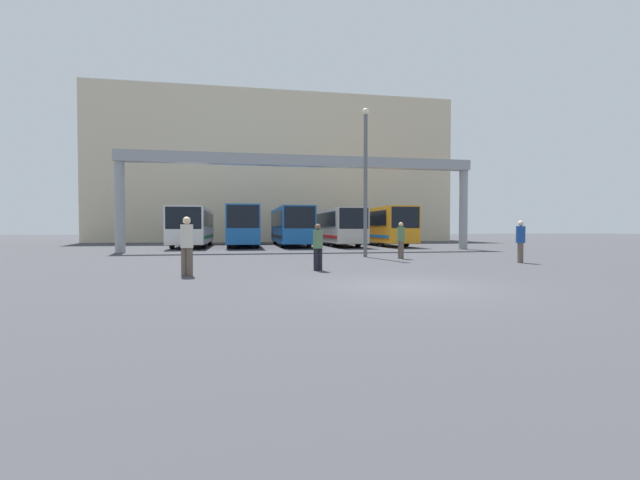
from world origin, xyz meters
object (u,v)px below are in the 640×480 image
(bus_slot_4, at_px, (381,224))
(pedestrian_mid_left, at_px, (318,246))
(bus_slot_1, at_px, (243,224))
(pedestrian_near_right, at_px, (521,240))
(pedestrian_mid_right, at_px, (401,239))
(lamp_post, at_px, (366,176))
(pedestrian_near_center, at_px, (187,245))
(bus_slot_3, at_px, (336,225))
(bus_slot_2, at_px, (291,224))
(bus_slot_0, at_px, (193,225))

(bus_slot_4, distance_m, pedestrian_mid_left, 23.41)
(bus_slot_1, bearing_deg, pedestrian_near_right, -58.65)
(pedestrian_near_right, height_order, pedestrian_mid_right, pedestrian_near_right)
(lamp_post, bearing_deg, pedestrian_near_center, -136.93)
(bus_slot_1, bearing_deg, bus_slot_4, 1.38)
(pedestrian_mid_left, relative_size, lamp_post, 0.21)
(pedestrian_mid_right, bearing_deg, bus_slot_1, 16.90)
(bus_slot_3, relative_size, pedestrian_near_center, 6.35)
(bus_slot_3, xyz_separation_m, bus_slot_4, (4.01, -0.06, 0.07))
(bus_slot_1, relative_size, pedestrian_near_center, 5.98)
(lamp_post, bearing_deg, pedestrian_near_right, -41.51)
(pedestrian_near_center, distance_m, pedestrian_mid_right, 11.18)
(bus_slot_3, height_order, pedestrian_near_right, bus_slot_3)
(bus_slot_2, xyz_separation_m, pedestrian_near_right, (7.77, -19.58, -0.86))
(bus_slot_3, bearing_deg, bus_slot_0, -178.94)
(pedestrian_mid_right, bearing_deg, bus_slot_2, 3.96)
(bus_slot_2, xyz_separation_m, bus_slot_3, (4.01, 0.12, -0.04))
(pedestrian_near_center, bearing_deg, lamp_post, -116.92)
(bus_slot_2, distance_m, pedestrian_mid_right, 16.66)
(pedestrian_mid_left, bearing_deg, bus_slot_4, -135.06)
(bus_slot_4, distance_m, pedestrian_mid_right, 16.92)
(pedestrian_near_right, relative_size, pedestrian_mid_left, 1.10)
(bus_slot_0, xyz_separation_m, bus_slot_2, (8.03, 0.10, 0.06))
(bus_slot_1, xyz_separation_m, bus_slot_2, (4.01, 0.23, -0.03))
(bus_slot_1, distance_m, lamp_post, 15.92)
(pedestrian_mid_right, relative_size, lamp_post, 0.23)
(pedestrian_near_right, distance_m, lamp_post, 8.08)
(bus_slot_2, relative_size, pedestrian_near_center, 6.22)
(bus_slot_4, relative_size, pedestrian_near_right, 6.40)
(bus_slot_4, bearing_deg, pedestrian_mid_left, -113.99)
(bus_slot_1, distance_m, pedestrian_near_center, 22.10)
(bus_slot_1, height_order, bus_slot_2, bus_slot_1)
(bus_slot_3, height_order, pedestrian_mid_left, bus_slot_3)
(bus_slot_0, height_order, pedestrian_mid_right, bus_slot_0)
(bus_slot_4, relative_size, pedestrian_mid_left, 7.07)
(pedestrian_near_right, bearing_deg, pedestrian_mid_left, 123.31)
(bus_slot_1, bearing_deg, pedestrian_mid_left, -83.16)
(pedestrian_near_right, distance_m, pedestrian_mid_left, 9.42)
(bus_slot_2, distance_m, bus_slot_3, 4.02)
(bus_slot_0, bearing_deg, bus_slot_3, 1.06)
(pedestrian_near_center, distance_m, lamp_post, 11.53)
(bus_slot_1, relative_size, lamp_post, 1.44)
(bus_slot_1, xyz_separation_m, pedestrian_near_center, (-1.83, -22.00, -0.87))
(bus_slot_3, distance_m, pedestrian_mid_right, 16.39)
(pedestrian_near_center, xyz_separation_m, pedestrian_near_right, (13.62, 2.66, -0.02))
(bus_slot_1, relative_size, bus_slot_4, 0.95)
(bus_slot_3, relative_size, pedestrian_near_right, 6.47)
(bus_slot_3, relative_size, pedestrian_mid_left, 7.14)
(bus_slot_1, relative_size, pedestrian_mid_right, 6.17)
(bus_slot_0, height_order, pedestrian_near_right, bus_slot_0)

